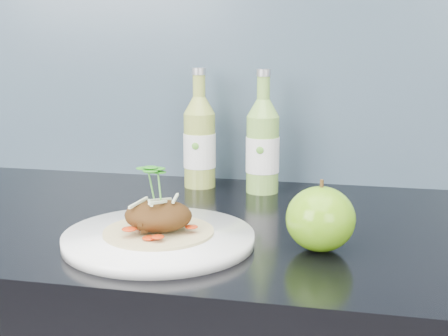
{
  "coord_description": "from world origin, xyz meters",
  "views": [
    {
      "loc": [
        0.18,
        0.77,
        1.19
      ],
      "look_at": [
        -0.01,
        1.62,
        1.0
      ],
      "focal_mm": 50.0,
      "sensor_mm": 36.0,
      "label": 1
    }
  ],
  "objects_px": {
    "cider_bottle_left": "(200,142)",
    "dinner_plate": "(159,238)",
    "green_apple": "(321,219)",
    "cider_bottle_right": "(263,146)"
  },
  "relations": [
    {
      "from": "cider_bottle_left",
      "to": "green_apple",
      "type": "bearing_deg",
      "value": -42.98
    },
    {
      "from": "cider_bottle_left",
      "to": "dinner_plate",
      "type": "bearing_deg",
      "value": -76.2
    },
    {
      "from": "green_apple",
      "to": "dinner_plate",
      "type": "bearing_deg",
      "value": -174.02
    },
    {
      "from": "green_apple",
      "to": "cider_bottle_left",
      "type": "relative_size",
      "value": 0.52
    },
    {
      "from": "cider_bottle_right",
      "to": "dinner_plate",
      "type": "bearing_deg",
      "value": -95.72
    },
    {
      "from": "dinner_plate",
      "to": "green_apple",
      "type": "height_order",
      "value": "green_apple"
    },
    {
      "from": "green_apple",
      "to": "cider_bottle_left",
      "type": "distance_m",
      "value": 0.41
    },
    {
      "from": "green_apple",
      "to": "cider_bottle_left",
      "type": "height_order",
      "value": "cider_bottle_left"
    },
    {
      "from": "green_apple",
      "to": "cider_bottle_right",
      "type": "bearing_deg",
      "value": 112.92
    },
    {
      "from": "cider_bottle_left",
      "to": "cider_bottle_right",
      "type": "distance_m",
      "value": 0.13
    }
  ]
}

